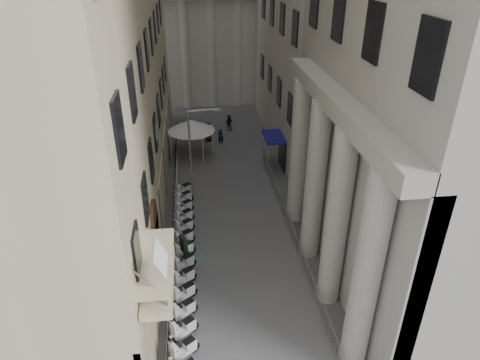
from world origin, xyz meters
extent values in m
cylinder|color=silver|center=(-4.68, 28.51, 1.17)|extent=(0.06, 0.06, 2.34)
cylinder|color=silver|center=(-1.71, 28.51, 1.17)|extent=(0.06, 0.06, 2.34)
cylinder|color=silver|center=(-4.68, 31.49, 1.17)|extent=(0.06, 0.06, 2.34)
cylinder|color=silver|center=(-1.71, 31.49, 1.17)|extent=(0.06, 0.06, 2.34)
cube|color=silver|center=(-3.19, 30.00, 2.39)|extent=(3.19, 3.19, 0.13)
cone|color=silver|center=(-3.19, 30.00, 2.92)|extent=(4.25, 4.25, 1.06)
cylinder|color=gray|center=(-2.93, 21.29, 3.56)|extent=(0.16, 0.16, 7.12)
cylinder|color=gray|center=(-1.87, 21.41, 7.12)|extent=(2.13, 0.36, 0.12)
cube|color=gray|center=(-0.90, 21.52, 7.07)|extent=(0.46, 0.25, 0.13)
cube|color=black|center=(-3.58, 14.24, 0.82)|extent=(0.52, 0.80, 1.65)
cube|color=#19E54C|center=(-3.46, 14.29, 1.01)|extent=(0.27, 0.55, 0.91)
imported|color=black|center=(-0.01, 31.57, 0.79)|extent=(0.67, 0.56, 1.58)
imported|color=black|center=(1.12, 35.08, 0.84)|extent=(0.93, 0.80, 1.68)
imported|color=black|center=(-1.15, 32.47, 0.95)|extent=(1.09, 1.07, 1.89)
camera|label=1|loc=(-2.59, -7.02, 17.09)|focal=32.00mm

